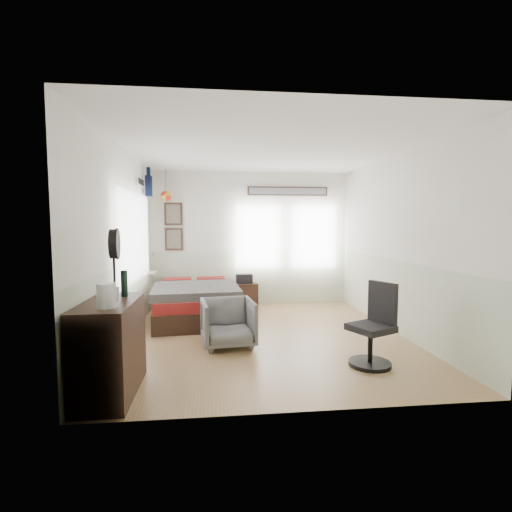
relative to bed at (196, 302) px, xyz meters
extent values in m
cube|color=#9A7241|center=(1.08, -1.10, -0.30)|extent=(4.00, 4.50, 0.01)
cube|color=beige|center=(1.08, 1.15, 1.05)|extent=(4.00, 0.02, 2.70)
cube|color=beige|center=(1.08, -3.35, 1.05)|extent=(4.00, 0.02, 2.70)
cube|color=beige|center=(-0.92, -1.10, 1.05)|extent=(0.02, 4.50, 2.70)
cube|color=beige|center=(3.08, -1.10, 1.05)|extent=(0.02, 4.50, 2.70)
cube|color=white|center=(1.08, -1.10, 2.40)|extent=(4.00, 4.50, 0.02)
cube|color=beige|center=(1.08, 1.14, 0.25)|extent=(4.00, 0.01, 1.10)
cube|color=beige|center=(-0.91, -1.10, 0.25)|extent=(0.01, 4.50, 1.10)
cube|color=beige|center=(3.07, -1.10, 0.25)|extent=(0.01, 4.50, 1.10)
cube|color=silver|center=(-0.88, -0.55, 1.15)|extent=(0.03, 2.20, 1.35)
cube|color=silver|center=(1.23, 1.11, 1.10)|extent=(0.95, 0.03, 1.30)
cube|color=silver|center=(2.38, 1.11, 1.10)|extent=(0.95, 0.03, 1.30)
cube|color=#38251B|center=(-0.47, 1.12, 1.05)|extent=(0.35, 0.03, 0.45)
cube|color=#38251B|center=(-0.47, 1.12, 1.55)|extent=(0.35, 0.03, 0.45)
cube|color=#7F7259|center=(-0.47, 1.10, 1.05)|extent=(0.27, 0.01, 0.37)
cube|color=#7F7259|center=(-0.47, 1.10, 1.55)|extent=(0.27, 0.01, 0.37)
cube|color=#38251B|center=(1.83, 1.12, 2.02)|extent=(1.65, 0.03, 0.18)
cube|color=gray|center=(1.83, 1.10, 2.02)|extent=(1.58, 0.01, 0.13)
cube|color=white|center=(-0.89, 0.05, 2.05)|extent=(0.02, 0.48, 0.14)
sphere|color=red|center=(-0.57, 0.85, 1.88)|extent=(0.20, 0.20, 0.20)
cube|color=black|center=(0.00, 0.01, -0.15)|extent=(1.50, 2.02, 0.31)
cube|color=#A42120|center=(0.00, 0.01, 0.09)|extent=(1.45, 1.98, 0.17)
cube|color=#5D5D5D|center=(0.00, -0.20, 0.25)|extent=(1.51, 1.48, 0.13)
cube|color=#A42120|center=(-0.32, 0.78, 0.25)|extent=(0.55, 0.37, 0.13)
cube|color=#A42120|center=(0.32, 0.78, 0.25)|extent=(0.55, 0.37, 0.13)
cube|color=black|center=(-0.66, -2.80, 0.15)|extent=(0.48, 1.00, 0.90)
imported|color=slate|center=(0.51, -1.50, 0.02)|extent=(0.76, 0.78, 0.64)
cube|color=black|center=(0.92, 0.95, -0.07)|extent=(0.54, 0.48, 0.47)
cylinder|color=black|center=(2.13, -2.38, -0.28)|extent=(0.48, 0.48, 0.05)
cylinder|color=black|center=(2.13, -2.38, -0.07)|extent=(0.06, 0.06, 0.37)
cube|color=black|center=(2.13, -2.38, 0.15)|extent=(0.57, 0.57, 0.07)
cube|color=black|center=(2.29, -2.31, 0.43)|extent=(0.21, 0.38, 0.48)
cylinder|color=silver|center=(-0.60, -3.06, 0.71)|extent=(0.16, 0.16, 0.22)
cube|color=silver|center=(-0.51, -3.06, 0.72)|extent=(0.02, 0.02, 0.13)
cylinder|color=black|center=(-0.58, -2.53, 0.74)|extent=(0.07, 0.07, 0.27)
cylinder|color=black|center=(-0.57, -2.90, 0.87)|extent=(0.02, 0.02, 0.54)
cylinder|color=black|center=(-0.57, -2.90, 1.16)|extent=(0.09, 0.27, 0.27)
cylinder|color=black|center=(-0.54, -2.90, 1.16)|extent=(0.05, 0.29, 0.29)
cube|color=black|center=(0.92, 0.95, 0.26)|extent=(0.33, 0.23, 0.18)
camera|label=1|loc=(0.36, -6.40, 1.33)|focal=26.00mm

